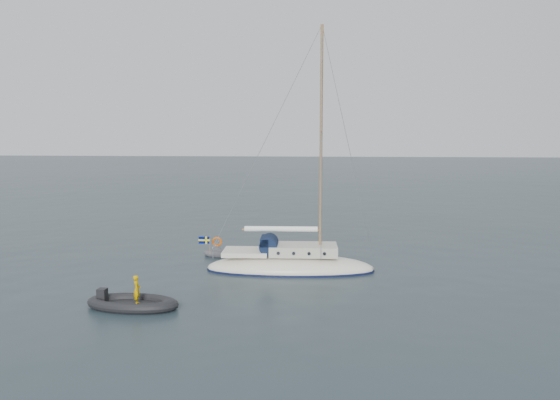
{
  "coord_description": "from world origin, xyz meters",
  "views": [
    {
      "loc": [
        2.97,
        -28.69,
        7.25
      ],
      "look_at": [
        0.49,
        0.0,
        3.78
      ],
      "focal_mm": 35.0,
      "sensor_mm": 36.0,
      "label": 1
    }
  ],
  "objects": [
    {
      "name": "dinghy",
      "position": [
        -3.03,
        2.91,
        0.17
      ],
      "size": [
        2.68,
        1.21,
        0.38
      ],
      "rotation": [
        0.0,
        0.0,
        -0.06
      ],
      "color": "#46464A",
      "rests_on": "ground"
    },
    {
      "name": "ground",
      "position": [
        0.0,
        0.0,
        0.0
      ],
      "size": [
        300.0,
        300.0,
        0.0
      ],
      "primitive_type": "plane",
      "color": "black",
      "rests_on": "ground"
    },
    {
      "name": "sailboat",
      "position": [
        1.06,
        -0.32,
        1.01
      ],
      "size": [
        9.38,
        2.81,
        13.36
      ],
      "rotation": [
        0.0,
        0.0,
        0.04
      ],
      "color": "silver",
      "rests_on": "ground"
    },
    {
      "name": "rib",
      "position": [
        -5.13,
        -7.13,
        0.23
      ],
      "size": [
        4.0,
        1.82,
        1.44
      ],
      "rotation": [
        0.0,
        0.0,
        -0.07
      ],
      "color": "black",
      "rests_on": "ground"
    }
  ]
}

